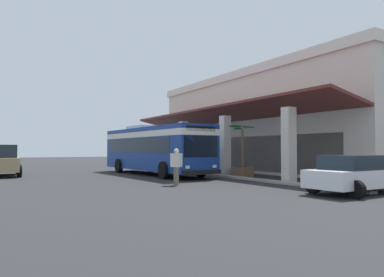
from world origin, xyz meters
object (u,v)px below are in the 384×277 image
at_px(transit_bus, 154,147).
at_px(parked_suv_tan, 2,160).
at_px(parked_sedan_white, 358,174).
at_px(pedestrian, 176,164).
at_px(potted_palm, 242,166).

distance_m(transit_bus, parked_suv_tan, 9.65).
height_order(parked_sedan_white, pedestrian, pedestrian).
bearing_deg(pedestrian, parked_suv_tan, -147.55).
bearing_deg(parked_sedan_white, pedestrian, -144.58).
distance_m(parked_suv_tan, parked_sedan_white, 20.52).
bearing_deg(transit_bus, parked_suv_tan, -111.79).
bearing_deg(potted_palm, parked_suv_tan, -122.97).
height_order(transit_bus, potted_palm, transit_bus).
relative_size(parked_suv_tan, parked_sedan_white, 1.10).
bearing_deg(parked_sedan_white, transit_bus, -169.87).
relative_size(transit_bus, potted_palm, 3.56).
relative_size(transit_bus, parked_suv_tan, 2.31).
xyz_separation_m(transit_bus, potted_palm, (4.69, 3.81, -1.21)).
bearing_deg(pedestrian, parked_sedan_white, 35.42).
xyz_separation_m(parked_suv_tan, pedestrian, (10.76, 6.84, -0.04)).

